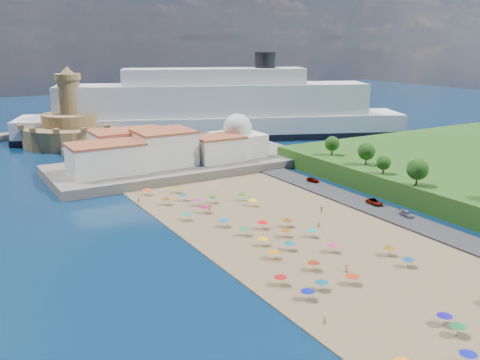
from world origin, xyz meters
TOP-DOWN VIEW (x-y plane):
  - ground at (0.00, 0.00)m, footprint 700.00×700.00m
  - terrace at (10.00, 73.00)m, footprint 90.00×36.00m
  - jetty at (-12.00, 108.00)m, footprint 18.00×70.00m
  - waterfront_buildings at (-3.05, 73.64)m, footprint 57.00×29.00m
  - domed_building at (30.00, 71.00)m, footprint 16.00×16.00m
  - fortress at (-12.00, 138.00)m, footprint 40.00×40.00m
  - cruise_ship at (47.45, 121.31)m, footprint 168.18×89.40m
  - beach_parasols at (-0.95, -6.33)m, footprint 30.32×108.40m
  - beachgoers at (-0.45, 6.78)m, footprint 38.93×96.96m
  - parked_cars at (36.00, 3.92)m, footprint 2.88×78.06m
  - hillside_trees at (48.99, -5.74)m, footprint 12.54×107.86m

SIDE VIEW (x-z plane):
  - ground at x=0.00m, z-range 0.00..0.00m
  - beachgoers at x=-0.45m, z-range 0.20..2.06m
  - jetty at x=-12.00m, z-range 0.00..2.40m
  - parked_cars at x=36.00m, z-range 0.67..2.10m
  - terrace at x=10.00m, z-range 0.00..3.00m
  - beach_parasols at x=-0.95m, z-range 1.05..3.25m
  - fortress at x=-12.00m, z-range -9.52..22.88m
  - waterfront_buildings at x=-3.05m, z-range 2.38..13.38m
  - domed_building at x=30.00m, z-range 1.47..16.47m
  - hillside_trees at x=48.99m, z-range 6.34..13.61m
  - cruise_ship at x=47.45m, z-range -7.65..29.88m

